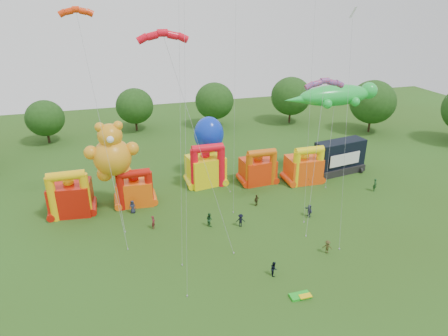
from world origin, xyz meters
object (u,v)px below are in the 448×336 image
object	(u,v)px
teddy_bear_kite	(113,159)
bouncy_castle_0	(71,196)
octopus_kite	(211,145)
gecko_kite	(333,121)
spectator_4	(256,200)
spectator_0	(133,207)
stage_trailer	(340,157)
bouncy_castle_2	(206,168)

from	to	relation	value
teddy_bear_kite	bouncy_castle_0	bearing A→B (deg)	175.48
octopus_kite	gecko_kite	bearing A→B (deg)	-16.89
teddy_bear_kite	octopus_kite	world-z (taller)	teddy_bear_kite
gecko_kite	spectator_4	world-z (taller)	gecko_kite
teddy_bear_kite	spectator_0	xyz separation A→B (m)	(1.77, -1.75, -6.30)
stage_trailer	spectator_0	bearing A→B (deg)	-172.76
bouncy_castle_2	spectator_0	xyz separation A→B (m)	(-11.51, -5.95, -1.68)
bouncy_castle_2	octopus_kite	bearing A→B (deg)	58.33
bouncy_castle_0	bouncy_castle_2	size ratio (longest dim) A/B	0.96
gecko_kite	octopus_kite	world-z (taller)	gecko_kite
gecko_kite	spectator_4	xyz separation A→B (m)	(-14.06, -5.75, -8.41)
spectator_0	spectator_4	xyz separation A→B (m)	(16.43, -2.74, -0.08)
spectator_0	spectator_4	world-z (taller)	spectator_0
spectator_0	bouncy_castle_2	bearing A→B (deg)	52.29
bouncy_castle_2	spectator_0	size ratio (longest dim) A/B	3.76
bouncy_castle_0	teddy_bear_kite	bearing A→B (deg)	-4.52
spectator_0	teddy_bear_kite	bearing A→B (deg)	160.31
gecko_kite	spectator_4	bearing A→B (deg)	-157.75
bouncy_castle_0	spectator_4	xyz separation A→B (m)	(24.06, -4.95, -1.66)
bouncy_castle_2	teddy_bear_kite	distance (m)	14.67
bouncy_castle_0	octopus_kite	world-z (taller)	octopus_kite
stage_trailer	bouncy_castle_2	bearing A→B (deg)	175.47
teddy_bear_kite	bouncy_castle_2	bearing A→B (deg)	17.57
octopus_kite	spectator_0	world-z (taller)	octopus_kite
teddy_bear_kite	spectator_0	world-z (taller)	teddy_bear_kite
bouncy_castle_2	spectator_0	world-z (taller)	bouncy_castle_2
stage_trailer	bouncy_castle_0	bearing A→B (deg)	-177.18
octopus_kite	spectator_0	size ratio (longest dim) A/B	5.32
stage_trailer	spectator_4	xyz separation A→B (m)	(-16.84, -6.97, -1.75)
stage_trailer	teddy_bear_kite	xyz separation A→B (m)	(-35.04, -2.48, 4.63)
bouncy_castle_2	stage_trailer	distance (m)	21.83
stage_trailer	spectator_4	distance (m)	18.31
stage_trailer	octopus_kite	world-z (taller)	octopus_kite
octopus_kite	spectator_4	world-z (taller)	octopus_kite
teddy_bear_kite	gecko_kite	world-z (taller)	gecko_kite
bouncy_castle_2	gecko_kite	size ratio (longest dim) A/B	0.45
gecko_kite	octopus_kite	distance (m)	18.71
teddy_bear_kite	octopus_kite	bearing A→B (deg)	24.07
teddy_bear_kite	gecko_kite	xyz separation A→B (m)	(32.26, 1.27, 2.03)
bouncy_castle_0	spectator_0	bearing A→B (deg)	-16.15
bouncy_castle_2	stage_trailer	world-z (taller)	bouncy_castle_2
teddy_bear_kite	spectator_4	bearing A→B (deg)	-13.85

